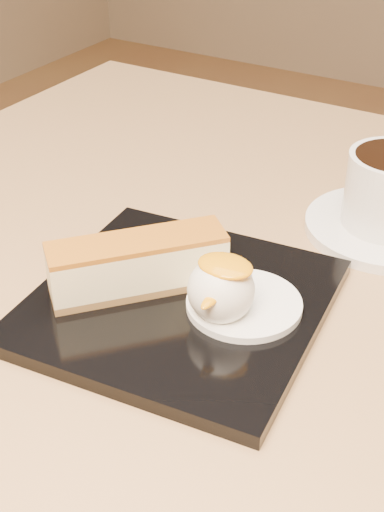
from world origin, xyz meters
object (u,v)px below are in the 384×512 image
Objects in this scene: cheesecake at (138,264)px; ice_cream_scoop at (221,290)px; dessert_plate at (179,304)px; table at (204,381)px.

ice_cream_scoop is at bearing -48.25° from cheesecake.
cheesecake reaches higher than dessert_plate.
ice_cream_scoop reaches higher than dessert_plate.
table is at bearing 105.74° from dessert_plate.
ice_cream_scoop is at bearing -7.13° from dessert_plate.
table is 0.22m from ice_cream_scoop.
ice_cream_scoop is (0.04, -0.00, 0.03)m from dessert_plate.
ice_cream_scoop is at bearing -54.16° from table.
table is 3.64× the size of dessert_plate.
table is 0.18m from dessert_plate.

